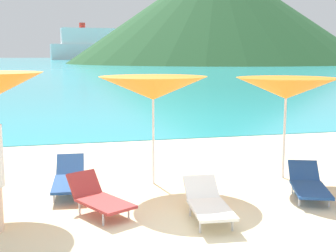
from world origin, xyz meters
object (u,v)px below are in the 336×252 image
at_px(lounge_chair_5, 69,178).
at_px(lounge_chair_6, 99,197).
at_px(cruise_ship, 93,46).
at_px(umbrella_2, 153,88).
at_px(lounge_chair_4, 208,202).
at_px(umbrella_3, 286,88).
at_px(lounge_chair_7, 308,184).

height_order(lounge_chair_5, lounge_chair_6, lounge_chair_6).
xyz_separation_m(lounge_chair_5, cruise_ship, (22.21, 264.60, 7.74)).
xyz_separation_m(umbrella_2, lounge_chair_4, (0.43, -2.34, -1.74)).
height_order(lounge_chair_4, lounge_chair_6, lounge_chair_6).
xyz_separation_m(lounge_chair_4, lounge_chair_5, (-2.19, 2.19, -0.02)).
xyz_separation_m(lounge_chair_6, cruise_ship, (21.76, 266.08, 7.72)).
relative_size(lounge_chair_4, lounge_chair_5, 0.85).
relative_size(umbrella_2, umbrella_3, 0.95).
relative_size(umbrella_3, lounge_chair_6, 1.66).
bearing_deg(cruise_ship, umbrella_3, -97.80).
distance_m(umbrella_2, cruise_ship, 265.30).
bearing_deg(cruise_ship, lounge_chair_4, -98.30).
xyz_separation_m(umbrella_3, cruise_ship, (17.54, 264.69, 6.01)).
distance_m(lounge_chair_5, cruise_ship, 265.64).
height_order(lounge_chair_4, lounge_chair_7, lounge_chair_4).
bearing_deg(lounge_chair_4, lounge_chair_7, 22.06).
relative_size(lounge_chair_5, lounge_chair_6, 1.25).
height_order(umbrella_2, lounge_chair_4, umbrella_2).
bearing_deg(umbrella_3, cruise_ship, 86.21).
bearing_deg(lounge_chair_5, umbrella_2, 9.22).
xyz_separation_m(umbrella_2, lounge_chair_5, (-1.76, -0.15, -1.76)).
xyz_separation_m(umbrella_2, cruise_ship, (20.44, 264.45, 5.98)).
distance_m(umbrella_3, lounge_chair_7, 2.24).
xyz_separation_m(umbrella_2, lounge_chair_7, (2.71, -1.63, -1.78)).
bearing_deg(lounge_chair_5, lounge_chair_6, -68.73).
height_order(lounge_chair_4, lounge_chair_5, lounge_chair_5).
bearing_deg(umbrella_2, lounge_chair_6, -128.84).
relative_size(umbrella_2, lounge_chair_5, 1.26).
distance_m(umbrella_2, lounge_chair_5, 2.50).
bearing_deg(umbrella_3, lounge_chair_6, -161.77).
distance_m(lounge_chair_6, cruise_ship, 267.08).
distance_m(umbrella_3, cruise_ship, 265.34).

